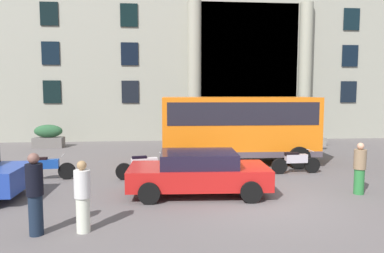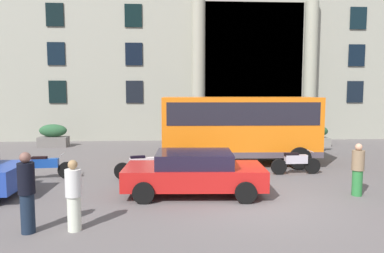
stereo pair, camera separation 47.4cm
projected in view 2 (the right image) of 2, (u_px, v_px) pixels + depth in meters
ground_plane at (257, 205)px, 9.98m from camera, size 80.00×64.00×0.12m
office_building_facade at (204, 39)px, 26.64m from camera, size 35.70×9.66×14.20m
orange_minibus at (239, 124)px, 15.30m from camera, size 6.61×2.73×2.90m
bus_stop_sign at (318, 125)px, 17.40m from camera, size 0.44×0.08×2.42m
hedge_planter_far_west at (312, 136)px, 20.48m from camera, size 1.97×0.82×1.22m
hedge_planter_east at (53, 136)px, 20.12m from camera, size 1.61×0.76×1.29m
hedge_planter_entrance_left at (254, 132)px, 20.50m from camera, size 1.66×0.78×1.67m
parked_sedan_far at (194, 172)px, 10.80m from camera, size 4.29×2.21×1.31m
motorcycle_far_end at (142, 166)px, 12.84m from camera, size 2.04×0.69×0.89m
motorcycle_near_kerb at (295, 162)px, 13.43m from camera, size 1.92×0.55×0.89m
scooter_by_planter at (44, 166)px, 12.69m from camera, size 2.08×0.55×0.89m
pedestrian_child_trailing at (27, 192)px, 7.78m from camera, size 0.36×0.36×1.82m
pedestrian_woman_with_bag at (74, 195)px, 7.93m from camera, size 0.36×0.36×1.62m
pedestrian_woman_dark_dress at (358, 170)px, 10.64m from camera, size 0.36×0.36×1.59m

